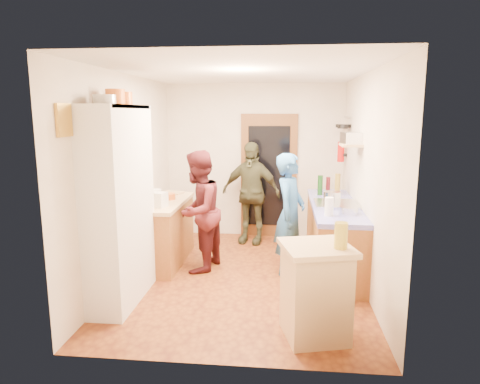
% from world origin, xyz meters
% --- Properties ---
extents(floor, '(3.00, 4.00, 0.02)m').
position_xyz_m(floor, '(0.00, 0.00, -0.01)').
color(floor, brown).
rests_on(floor, ground).
extents(ceiling, '(3.00, 4.00, 0.02)m').
position_xyz_m(ceiling, '(0.00, 0.00, 2.61)').
color(ceiling, silver).
rests_on(ceiling, ground).
extents(wall_back, '(3.00, 0.02, 2.60)m').
position_xyz_m(wall_back, '(0.00, 2.01, 1.30)').
color(wall_back, silver).
rests_on(wall_back, ground).
extents(wall_front, '(3.00, 0.02, 2.60)m').
position_xyz_m(wall_front, '(0.00, -2.01, 1.30)').
color(wall_front, silver).
rests_on(wall_front, ground).
extents(wall_left, '(0.02, 4.00, 2.60)m').
position_xyz_m(wall_left, '(-1.51, 0.00, 1.30)').
color(wall_left, silver).
rests_on(wall_left, ground).
extents(wall_right, '(0.02, 4.00, 2.60)m').
position_xyz_m(wall_right, '(1.51, 0.00, 1.30)').
color(wall_right, silver).
rests_on(wall_right, ground).
extents(door_frame, '(0.95, 0.06, 2.10)m').
position_xyz_m(door_frame, '(0.25, 1.97, 1.05)').
color(door_frame, brown).
rests_on(door_frame, ground).
extents(door_glass, '(0.70, 0.02, 1.70)m').
position_xyz_m(door_glass, '(0.25, 1.94, 1.05)').
color(door_glass, black).
rests_on(door_glass, door_frame).
extents(hutch_body, '(0.40, 1.20, 2.20)m').
position_xyz_m(hutch_body, '(-1.30, -0.80, 1.10)').
color(hutch_body, silver).
rests_on(hutch_body, ground).
extents(hutch_top_shelf, '(0.40, 1.14, 0.04)m').
position_xyz_m(hutch_top_shelf, '(-1.30, -0.80, 2.18)').
color(hutch_top_shelf, silver).
rests_on(hutch_top_shelf, hutch_body).
extents(plate_stack, '(0.22, 0.22, 0.09)m').
position_xyz_m(plate_stack, '(-1.30, -1.06, 2.25)').
color(plate_stack, white).
rests_on(plate_stack, hutch_top_shelf).
extents(orange_pot_a, '(0.20, 0.20, 0.16)m').
position_xyz_m(orange_pot_a, '(-1.30, -0.77, 2.28)').
color(orange_pot_a, orange).
rests_on(orange_pot_a, hutch_top_shelf).
extents(orange_pot_b, '(0.16, 0.16, 0.15)m').
position_xyz_m(orange_pot_b, '(-1.30, -0.49, 2.27)').
color(orange_pot_b, orange).
rests_on(orange_pot_b, hutch_top_shelf).
extents(left_counter_base, '(0.60, 1.40, 0.85)m').
position_xyz_m(left_counter_base, '(-1.20, 0.45, 0.42)').
color(left_counter_base, '#99542B').
rests_on(left_counter_base, ground).
extents(left_counter_top, '(0.64, 1.44, 0.05)m').
position_xyz_m(left_counter_top, '(-1.20, 0.45, 0.88)').
color(left_counter_top, tan).
rests_on(left_counter_top, left_counter_base).
extents(toaster, '(0.29, 0.24, 0.19)m').
position_xyz_m(toaster, '(-1.15, 0.08, 1.00)').
color(toaster, white).
rests_on(toaster, left_counter_top).
extents(kettle, '(0.18, 0.18, 0.17)m').
position_xyz_m(kettle, '(-1.25, 0.38, 0.99)').
color(kettle, white).
rests_on(kettle, left_counter_top).
extents(orange_bowl, '(0.23, 0.23, 0.08)m').
position_xyz_m(orange_bowl, '(-1.12, 0.56, 0.94)').
color(orange_bowl, orange).
rests_on(orange_bowl, left_counter_top).
extents(chopping_board, '(0.34, 0.29, 0.02)m').
position_xyz_m(chopping_board, '(-1.18, 1.01, 0.91)').
color(chopping_board, tan).
rests_on(chopping_board, left_counter_top).
extents(right_counter_base, '(0.60, 2.20, 0.84)m').
position_xyz_m(right_counter_base, '(1.20, 0.50, 0.42)').
color(right_counter_base, '#99542B').
rests_on(right_counter_base, ground).
extents(right_counter_top, '(0.62, 2.22, 0.06)m').
position_xyz_m(right_counter_top, '(1.20, 0.50, 0.87)').
color(right_counter_top, '#0B07B7').
rests_on(right_counter_top, right_counter_base).
extents(hob, '(0.55, 0.58, 0.04)m').
position_xyz_m(hob, '(1.20, 0.38, 0.92)').
color(hob, silver).
rests_on(hob, right_counter_top).
extents(pot_on_hob, '(0.22, 0.22, 0.14)m').
position_xyz_m(pot_on_hob, '(1.15, 0.40, 1.01)').
color(pot_on_hob, silver).
rests_on(pot_on_hob, hob).
extents(bottle_a, '(0.08, 0.08, 0.30)m').
position_xyz_m(bottle_a, '(1.05, 1.12, 1.05)').
color(bottle_a, '#143F14').
rests_on(bottle_a, right_counter_top).
extents(bottle_b, '(0.08, 0.08, 0.25)m').
position_xyz_m(bottle_b, '(1.18, 1.25, 1.03)').
color(bottle_b, '#591419').
rests_on(bottle_b, right_counter_top).
extents(bottle_c, '(0.09, 0.09, 0.32)m').
position_xyz_m(bottle_c, '(1.31, 1.17, 1.06)').
color(bottle_c, olive).
rests_on(bottle_c, right_counter_top).
extents(paper_towel, '(0.12, 0.12, 0.22)m').
position_xyz_m(paper_towel, '(1.05, -0.20, 1.01)').
color(paper_towel, white).
rests_on(paper_towel, right_counter_top).
extents(mixing_bowl, '(0.28, 0.28, 0.09)m').
position_xyz_m(mixing_bowl, '(1.30, -0.08, 0.94)').
color(mixing_bowl, silver).
rests_on(mixing_bowl, right_counter_top).
extents(island_base, '(0.67, 0.67, 0.86)m').
position_xyz_m(island_base, '(0.82, -1.43, 0.43)').
color(island_base, tan).
rests_on(island_base, ground).
extents(island_top, '(0.75, 0.75, 0.05)m').
position_xyz_m(island_top, '(0.82, -1.43, 0.89)').
color(island_top, tan).
rests_on(island_top, island_base).
extents(cutting_board, '(0.41, 0.36, 0.02)m').
position_xyz_m(cutting_board, '(0.76, -1.39, 0.90)').
color(cutting_board, white).
rests_on(cutting_board, island_top).
extents(oil_jar, '(0.15, 0.15, 0.24)m').
position_xyz_m(oil_jar, '(1.03, -1.50, 1.03)').
color(oil_jar, '#AD9E2D').
rests_on(oil_jar, island_top).
extents(pan_rail, '(0.02, 0.65, 0.02)m').
position_xyz_m(pan_rail, '(1.46, 1.52, 2.05)').
color(pan_rail, silver).
rests_on(pan_rail, wall_right).
extents(pan_hang_a, '(0.18, 0.18, 0.05)m').
position_xyz_m(pan_hang_a, '(1.40, 1.35, 1.92)').
color(pan_hang_a, black).
rests_on(pan_hang_a, pan_rail).
extents(pan_hang_b, '(0.16, 0.16, 0.05)m').
position_xyz_m(pan_hang_b, '(1.40, 1.55, 1.90)').
color(pan_hang_b, black).
rests_on(pan_hang_b, pan_rail).
extents(pan_hang_c, '(0.17, 0.17, 0.05)m').
position_xyz_m(pan_hang_c, '(1.40, 1.75, 1.91)').
color(pan_hang_c, black).
rests_on(pan_hang_c, pan_rail).
extents(wall_shelf, '(0.26, 0.42, 0.03)m').
position_xyz_m(wall_shelf, '(1.37, 0.45, 1.70)').
color(wall_shelf, tan).
rests_on(wall_shelf, wall_right).
extents(radio, '(0.26, 0.33, 0.15)m').
position_xyz_m(radio, '(1.37, 0.45, 1.79)').
color(radio, silver).
rests_on(radio, wall_shelf).
extents(ext_bracket, '(0.06, 0.10, 0.04)m').
position_xyz_m(ext_bracket, '(1.47, 1.70, 1.45)').
color(ext_bracket, black).
rests_on(ext_bracket, wall_right).
extents(fire_extinguisher, '(0.11, 0.11, 0.32)m').
position_xyz_m(fire_extinguisher, '(1.41, 1.70, 1.50)').
color(fire_extinguisher, red).
rests_on(fire_extinguisher, wall_right).
extents(picture_frame, '(0.03, 0.25, 0.30)m').
position_xyz_m(picture_frame, '(-1.48, -1.55, 2.05)').
color(picture_frame, gold).
rests_on(picture_frame, wall_left).
extents(person_hob, '(0.54, 0.67, 1.60)m').
position_xyz_m(person_hob, '(0.62, 0.21, 0.80)').
color(person_hob, '#2C60A2').
rests_on(person_hob, ground).
extents(person_left, '(0.78, 0.91, 1.63)m').
position_xyz_m(person_left, '(-0.59, 0.25, 0.82)').
color(person_left, '#48171A').
rests_on(person_left, ground).
extents(person_back, '(1.04, 0.62, 1.66)m').
position_xyz_m(person_back, '(-0.02, 1.54, 0.83)').
color(person_back, '#393923').
rests_on(person_back, ground).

